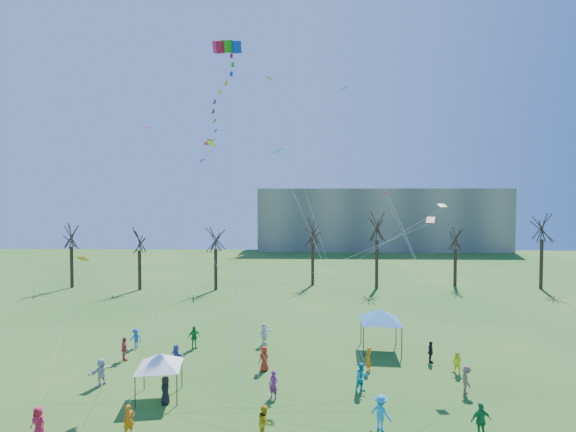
{
  "coord_description": "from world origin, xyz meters",
  "views": [
    {
      "loc": [
        1.77,
        -18.95,
        11.84
      ],
      "look_at": [
        1.11,
        5.0,
        11.0
      ],
      "focal_mm": 25.0,
      "sensor_mm": 36.0,
      "label": 1
    }
  ],
  "objects_px": {
    "big_box_kite": "(223,109)",
    "canopy_tent_white": "(160,360)",
    "distant_building": "(380,219)",
    "canopy_tent_blue": "(381,315)"
  },
  "relations": [
    {
      "from": "distant_building",
      "to": "big_box_kite",
      "type": "height_order",
      "value": "big_box_kite"
    },
    {
      "from": "canopy_tent_white",
      "to": "canopy_tent_blue",
      "type": "bearing_deg",
      "value": 28.75
    },
    {
      "from": "canopy_tent_blue",
      "to": "canopy_tent_white",
      "type": "bearing_deg",
      "value": -151.25
    },
    {
      "from": "distant_building",
      "to": "canopy_tent_blue",
      "type": "relative_size",
      "value": 13.65
    },
    {
      "from": "canopy_tent_white",
      "to": "canopy_tent_blue",
      "type": "height_order",
      "value": "canopy_tent_blue"
    },
    {
      "from": "distant_building",
      "to": "big_box_kite",
      "type": "xyz_separation_m",
      "value": [
        -25.49,
        -73.29,
        10.71
      ]
    },
    {
      "from": "canopy_tent_white",
      "to": "canopy_tent_blue",
      "type": "relative_size",
      "value": 0.81
    },
    {
      "from": "distant_building",
      "to": "canopy_tent_white",
      "type": "bearing_deg",
      "value": -110.33
    },
    {
      "from": "big_box_kite",
      "to": "canopy_tent_white",
      "type": "bearing_deg",
      "value": -128.12
    },
    {
      "from": "big_box_kite",
      "to": "canopy_tent_white",
      "type": "height_order",
      "value": "big_box_kite"
    }
  ]
}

